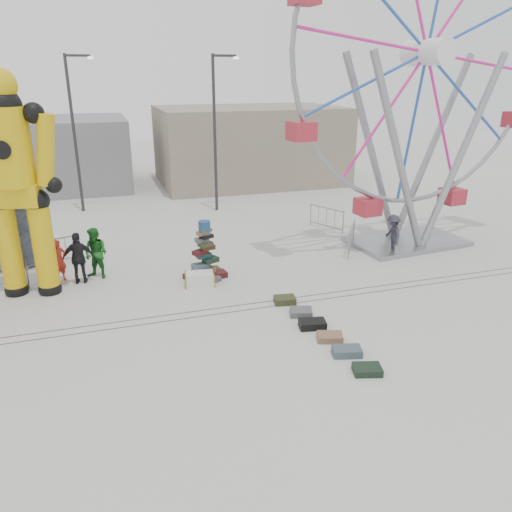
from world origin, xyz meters
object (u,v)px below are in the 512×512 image
object	(u,v)px
lamp_post_left	(75,127)
steamer_trunk	(200,279)
pedestrian_grey	(393,234)
lamp_post_right	(216,126)
barricade_dummy_c	(53,252)
pedestrian_green	(96,253)
pedestrian_black	(79,258)
pedestrian_red	(59,261)
suitcase_tower	(205,262)
crash_test_dummy	(15,179)
ferris_wheel	(424,80)
barricade_wheel_front	(351,239)
barricade_wheel_back	(326,218)

from	to	relation	value
lamp_post_left	steamer_trunk	bearing A→B (deg)	-71.97
lamp_post_left	pedestrian_grey	distance (m)	16.87
lamp_post_right	barricade_dummy_c	xyz separation A→B (m)	(-8.12, -6.34, -3.93)
lamp_post_left	steamer_trunk	world-z (taller)	lamp_post_left
pedestrian_green	pedestrian_black	distance (m)	0.66
pedestrian_red	pedestrian_green	world-z (taller)	pedestrian_green
suitcase_tower	lamp_post_right	bearing A→B (deg)	57.24
crash_test_dummy	pedestrian_red	world-z (taller)	crash_test_dummy
ferris_wheel	steamer_trunk	world-z (taller)	ferris_wheel
steamer_trunk	pedestrian_grey	size ratio (longest dim) A/B	0.63
pedestrian_green	pedestrian_grey	size ratio (longest dim) A/B	1.15
lamp_post_left	ferris_wheel	bearing A→B (deg)	-37.08
lamp_post_right	pedestrian_grey	size ratio (longest dim) A/B	4.91
suitcase_tower	crash_test_dummy	bearing A→B (deg)	159.14
lamp_post_right	lamp_post_left	bearing A→B (deg)	164.05
lamp_post_right	steamer_trunk	bearing A→B (deg)	-107.19
suitcase_tower	pedestrian_green	distance (m)	3.94
lamp_post_right	barricade_wheel_front	bearing A→B (deg)	-66.23
barricade_wheel_front	suitcase_tower	bearing A→B (deg)	133.04
pedestrian_red	steamer_trunk	bearing A→B (deg)	-63.58
lamp_post_right	pedestrian_green	bearing A→B (deg)	-128.46
suitcase_tower	pedestrian_green	bearing A→B (deg)	145.45
lamp_post_right	pedestrian_red	size ratio (longest dim) A/B	5.11
ferris_wheel	pedestrian_red	size ratio (longest dim) A/B	8.85
barricade_dummy_c	pedestrian_green	size ratio (longest dim) A/B	1.06
barricade_dummy_c	barricade_wheel_back	bearing A→B (deg)	-10.88
crash_test_dummy	pedestrian_black	bearing A→B (deg)	29.28
pedestrian_green	barricade_wheel_back	bearing A→B (deg)	52.92
lamp_post_left	barricade_wheel_front	bearing A→B (deg)	-44.14
pedestrian_green	pedestrian_grey	distance (m)	11.75
lamp_post_left	pedestrian_red	bearing A→B (deg)	-94.32
lamp_post_left	pedestrian_grey	size ratio (longest dim) A/B	4.91
barricade_wheel_back	steamer_trunk	bearing A→B (deg)	-81.03
barricade_wheel_front	pedestrian_black	xyz separation A→B (m)	(-10.77, -0.12, 0.39)
pedestrian_red	ferris_wheel	bearing A→B (deg)	-42.10
lamp_post_left	barricade_dummy_c	size ratio (longest dim) A/B	4.00
ferris_wheel	barricade_wheel_back	world-z (taller)	ferris_wheel
lamp_post_left	pedestrian_red	size ratio (longest dim) A/B	5.11
steamer_trunk	barricade_wheel_back	distance (m)	8.64
ferris_wheel	barricade_dummy_c	bearing A→B (deg)	167.19
ferris_wheel	lamp_post_left	bearing A→B (deg)	137.40
pedestrian_black	pedestrian_grey	xyz separation A→B (m)	(12.29, -0.55, -0.12)
barricade_wheel_front	ferris_wheel	bearing A→B (deg)	-52.85
steamer_trunk	lamp_post_left	bearing A→B (deg)	117.38
ferris_wheel	pedestrian_grey	size ratio (longest dim) A/B	8.50
pedestrian_red	pedestrian_grey	world-z (taller)	pedestrian_grey
lamp_post_right	suitcase_tower	bearing A→B (deg)	-106.42
lamp_post_right	lamp_post_left	distance (m)	7.28
pedestrian_red	barricade_wheel_front	bearing A→B (deg)	-42.97
steamer_trunk	barricade_dummy_c	size ratio (longest dim) A/B	0.51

